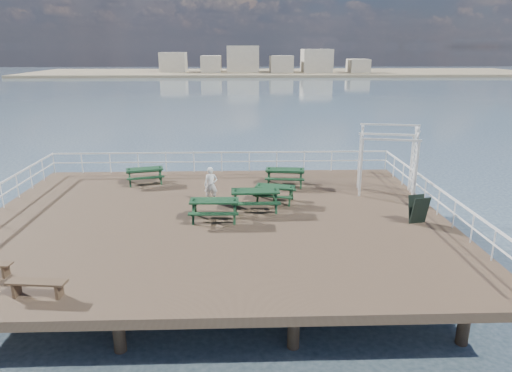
% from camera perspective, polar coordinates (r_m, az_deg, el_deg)
% --- Properties ---
extents(ground, '(18.00, 14.00, 0.30)m').
position_cam_1_polar(ground, '(18.10, -5.09, -4.34)').
color(ground, brown).
rests_on(ground, ground).
extents(sea_backdrop, '(300.00, 300.00, 9.20)m').
position_cam_1_polar(sea_backdrop, '(151.50, 2.48, 14.37)').
color(sea_backdrop, '#3A4E61').
rests_on(sea_backdrop, ground).
extents(railing, '(17.77, 13.76, 1.10)m').
position_cam_1_polar(railing, '(20.21, -5.00, 1.02)').
color(railing, white).
rests_on(railing, ground).
extents(picnic_table_a, '(2.05, 1.81, 0.85)m').
position_cam_1_polar(picnic_table_a, '(22.90, -13.73, 1.66)').
color(picnic_table_a, '#14381B').
rests_on(picnic_table_a, ground).
extents(picnic_table_b, '(1.95, 1.72, 0.81)m').
position_cam_1_polar(picnic_table_b, '(19.60, 2.41, -0.53)').
color(picnic_table_b, '#14381B').
rests_on(picnic_table_b, ground).
extents(picnic_table_c, '(2.02, 1.70, 0.90)m').
position_cam_1_polar(picnic_table_c, '(22.01, 3.64, 1.58)').
color(picnic_table_c, '#14381B').
rests_on(picnic_table_c, ground).
extents(picnic_table_d, '(1.90, 1.54, 0.91)m').
position_cam_1_polar(picnic_table_d, '(17.60, -5.22, -2.42)').
color(picnic_table_d, '#14381B').
rests_on(picnic_table_d, ground).
extents(picnic_table_e, '(1.99, 1.62, 0.95)m').
position_cam_1_polar(picnic_table_e, '(18.59, -0.09, -1.20)').
color(picnic_table_e, '#14381B').
rests_on(picnic_table_e, ground).
extents(flat_bench_far, '(1.62, 0.55, 0.46)m').
position_cam_1_polar(flat_bench_far, '(13.73, -25.69, -11.08)').
color(flat_bench_far, brown).
rests_on(flat_bench_far, ground).
extents(trellis_arbor, '(2.77, 1.84, 3.18)m').
position_cam_1_polar(trellis_arbor, '(21.35, 16.05, 2.78)').
color(trellis_arbor, white).
rests_on(trellis_arbor, ground).
extents(sandwich_board, '(0.75, 0.62, 1.09)m').
position_cam_1_polar(sandwich_board, '(18.27, 19.62, -2.82)').
color(sandwich_board, black).
rests_on(sandwich_board, ground).
extents(person, '(0.57, 0.39, 1.54)m').
position_cam_1_polar(person, '(19.53, -5.65, 0.12)').
color(person, white).
rests_on(person, ground).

